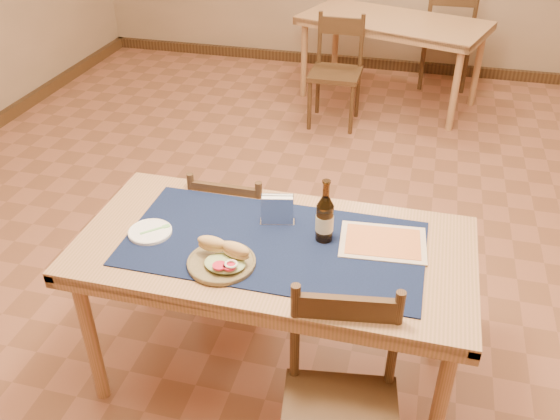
% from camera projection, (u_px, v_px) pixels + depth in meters
% --- Properties ---
extents(room, '(6.04, 7.04, 2.84)m').
position_uv_depth(room, '(318.00, 27.00, 2.69)').
color(room, '#945940').
rests_on(room, ground).
extents(main_table, '(1.60, 0.80, 0.75)m').
position_uv_depth(main_table, '(274.00, 260.00, 2.44)').
color(main_table, '#AB7751').
rests_on(main_table, ground).
extents(placemat, '(1.20, 0.60, 0.01)m').
position_uv_depth(placemat, '(274.00, 243.00, 2.39)').
color(placemat, '#101B3D').
rests_on(placemat, main_table).
extents(baseboard, '(6.00, 7.00, 0.10)m').
position_uv_depth(baseboard, '(310.00, 261.00, 3.43)').
color(baseboard, '#442D18').
rests_on(baseboard, ground).
extents(back_table, '(1.74, 1.22, 0.75)m').
position_uv_depth(back_table, '(393.00, 29.00, 5.18)').
color(back_table, '#AB7751').
rests_on(back_table, ground).
extents(chair_main_far, '(0.39, 0.39, 0.83)m').
position_uv_depth(chair_main_far, '(236.00, 233.00, 3.01)').
color(chair_main_far, '#442D18').
rests_on(chair_main_far, ground).
extents(chair_main_near, '(0.46, 0.46, 0.88)m').
position_uv_depth(chair_main_near, '(341.00, 408.00, 2.07)').
color(chair_main_near, '#442D18').
rests_on(chair_main_near, ground).
extents(chair_back_near, '(0.41, 0.41, 0.89)m').
position_uv_depth(chair_back_near, '(336.00, 70.00, 4.91)').
color(chair_back_near, '#442D18').
rests_on(chair_back_near, ground).
extents(chair_back_far, '(0.47, 0.47, 1.00)m').
position_uv_depth(chair_back_far, '(448.00, 33.00, 5.58)').
color(chair_back_far, '#442D18').
rests_on(chair_back_far, ground).
extents(sandwich_plate, '(0.27, 0.27, 0.10)m').
position_uv_depth(sandwich_plate, '(223.00, 259.00, 2.26)').
color(sandwich_plate, brown).
rests_on(sandwich_plate, placemat).
extents(side_plate, '(0.18, 0.18, 0.02)m').
position_uv_depth(side_plate, '(150.00, 231.00, 2.44)').
color(side_plate, white).
rests_on(side_plate, placemat).
extents(fork, '(0.10, 0.10, 0.00)m').
position_uv_depth(fork, '(158.00, 229.00, 2.45)').
color(fork, '#79CB6F').
rests_on(fork, side_plate).
extents(beer_bottle, '(0.07, 0.07, 0.27)m').
position_uv_depth(beer_bottle, '(325.00, 218.00, 2.36)').
color(beer_bottle, '#482B0C').
rests_on(beer_bottle, placemat).
extents(napkin_holder, '(0.15, 0.08, 0.13)m').
position_uv_depth(napkin_holder, '(277.00, 210.00, 2.48)').
color(napkin_holder, silver).
rests_on(napkin_holder, placemat).
extents(menu_card, '(0.37, 0.28, 0.01)m').
position_uv_depth(menu_card, '(383.00, 242.00, 2.39)').
color(menu_card, beige).
rests_on(menu_card, placemat).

